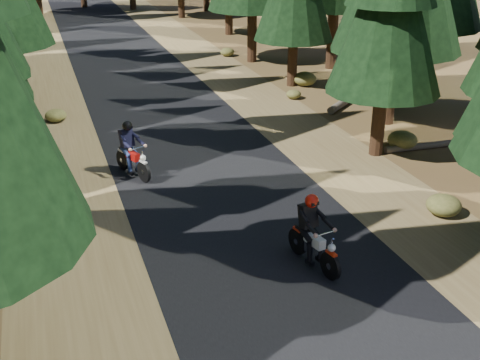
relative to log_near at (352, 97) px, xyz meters
name	(u,v)px	position (x,y,z in m)	size (l,w,h in m)	color
ground	(259,241)	(-8.52, -10.78, -0.16)	(120.00, 120.00, 0.00)	#4C321B
road	(206,170)	(-8.52, -5.78, -0.15)	(6.00, 100.00, 0.01)	black
shoulder_l	(62,189)	(-13.12, -5.78, -0.16)	(3.20, 100.00, 0.01)	brown
shoulder_r	(331,154)	(-3.92, -5.78, -0.16)	(3.20, 100.00, 0.01)	brown
log_near	(352,97)	(0.00, 0.00, 0.00)	(0.32, 0.32, 4.96)	#4C4233
log_far	(438,144)	(0.04, -6.44, -0.04)	(0.24, 0.24, 4.28)	#4C4233
understory_shrubs	(249,136)	(-6.32, -3.83, 0.13)	(15.05, 31.48, 0.68)	#474C1E
rider_lead	(314,244)	(-7.70, -12.30, 0.44)	(0.98, 2.10, 1.80)	silver
rider_follow	(133,158)	(-10.85, -5.47, 0.44)	(1.29, 2.09, 1.79)	maroon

